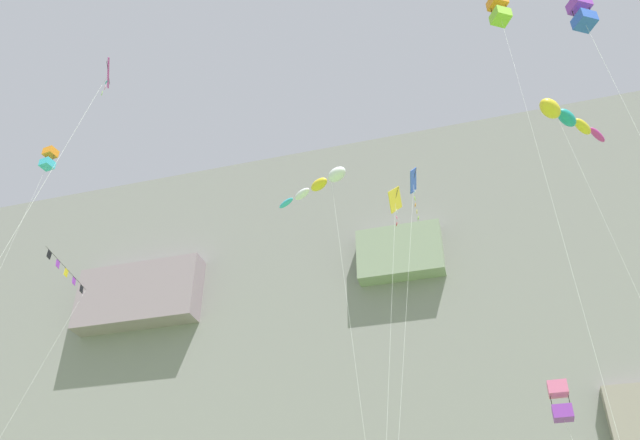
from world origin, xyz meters
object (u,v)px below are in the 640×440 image
(kite_banner_low_right, at_px, (62,283))
(kite_box_mid_left, at_px, (582,14))
(kite_box_low_left, at_px, (499,11))
(kite_diamond_far_left, at_px, (395,209))
(kite_windsock_mid_right, at_px, (321,184))
(kite_windsock_upper_left, at_px, (566,117))
(kite_box_front_field, at_px, (560,401))
(kite_box_mid_center, at_px, (48,160))
(kite_diamond_upper_right, at_px, (99,89))
(kite_diamond_high_left, at_px, (413,187))

(kite_banner_low_right, distance_m, kite_box_mid_left, 44.34)
(kite_box_mid_left, relative_size, kite_box_low_left, 0.83)
(kite_diamond_far_left, relative_size, kite_box_low_left, 0.71)
(kite_windsock_mid_right, distance_m, kite_banner_low_right, 26.98)
(kite_windsock_upper_left, distance_m, kite_banner_low_right, 41.52)
(kite_banner_low_right, distance_m, kite_box_front_field, 40.54)
(kite_box_mid_center, distance_m, kite_windsock_upper_left, 36.70)
(kite_banner_low_right, bearing_deg, kite_box_mid_left, -22.24)
(kite_box_mid_left, height_order, kite_box_low_left, kite_box_low_left)
(kite_diamond_upper_right, xyz_separation_m, kite_box_low_left, (19.47, 9.39, 10.35))
(kite_windsock_upper_left, xyz_separation_m, kite_box_mid_left, (0.28, -9.07, -1.22))
(kite_windsock_mid_right, xyz_separation_m, kite_diamond_far_left, (4.65, -0.58, -3.14))
(kite_box_front_field, bearing_deg, kite_box_mid_left, -70.95)
(kite_diamond_upper_right, bearing_deg, kite_diamond_high_left, 51.43)
(kite_diamond_high_left, xyz_separation_m, kite_box_low_left, (6.86, -6.42, 7.37))
(kite_diamond_far_left, height_order, kite_diamond_high_left, kite_diamond_high_left)
(kite_box_mid_left, xyz_separation_m, kite_box_low_left, (-3.33, 3.75, 5.96))
(kite_banner_low_right, bearing_deg, kite_box_front_field, -8.56)
(kite_windsock_upper_left, xyz_separation_m, kite_box_low_left, (-3.05, -5.32, 4.74))
(kite_diamond_upper_right, bearing_deg, kite_box_low_left, 25.75)
(kite_box_mid_center, xyz_separation_m, kite_windsock_mid_right, (21.10, 0.56, -6.20))
(kite_windsock_mid_right, bearing_deg, kite_box_mid_left, -25.90)
(kite_diamond_far_left, height_order, kite_box_low_left, kite_box_low_left)
(kite_windsock_mid_right, relative_size, kite_windsock_upper_left, 0.88)
(kite_windsock_mid_right, height_order, kite_windsock_upper_left, kite_windsock_upper_left)
(kite_box_mid_center, height_order, kite_diamond_far_left, kite_box_mid_center)
(kite_banner_low_right, relative_size, kite_box_mid_left, 1.00)
(kite_box_mid_center, xyz_separation_m, kite_box_front_field, (32.93, 4.12, -20.01))
(kite_box_mid_left, bearing_deg, kite_banner_low_right, 157.76)
(kite_windsock_mid_right, xyz_separation_m, kite_diamond_upper_right, (-7.10, -13.26, -2.53))
(kite_diamond_high_left, bearing_deg, kite_box_mid_center, -173.34)
(kite_diamond_far_left, relative_size, kite_box_front_field, 1.81)
(kite_diamond_high_left, distance_m, kite_box_low_left, 11.94)
(kite_windsock_mid_right, relative_size, kite_box_front_field, 1.94)
(kite_diamond_high_left, relative_size, kite_diamond_upper_right, 1.10)
(kite_diamond_high_left, relative_size, kite_box_low_left, 0.82)
(kite_diamond_far_left, distance_m, kite_diamond_high_left, 4.84)
(kite_box_mid_center, bearing_deg, kite_diamond_upper_right, -42.22)
(kite_windsock_upper_left, height_order, kite_diamond_upper_right, kite_windsock_upper_left)
(kite_box_mid_center, relative_size, kite_windsock_mid_right, 1.24)
(kite_box_mid_left, bearing_deg, kite_diamond_upper_right, -166.11)
(kite_box_mid_left, bearing_deg, kite_box_mid_center, 169.13)
(kite_banner_low_right, height_order, kite_box_front_field, kite_banner_low_right)
(kite_diamond_far_left, bearing_deg, kite_windsock_mid_right, 172.86)
(kite_diamond_upper_right, bearing_deg, kite_box_front_field, 41.62)
(kite_windsock_mid_right, bearing_deg, kite_box_mid_center, -178.49)
(kite_banner_low_right, relative_size, kite_diamond_far_left, 1.16)
(kite_windsock_upper_left, height_order, kite_diamond_far_left, kite_windsock_upper_left)
(kite_box_mid_center, distance_m, kite_banner_low_right, 11.66)
(kite_box_front_field, relative_size, kite_box_low_left, 0.39)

